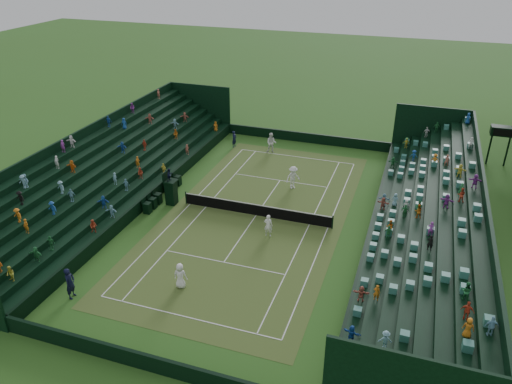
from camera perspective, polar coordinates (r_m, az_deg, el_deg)
ground at (r=37.56m, az=0.00°, el=-2.72°), size 160.00×160.00×0.00m
court_surface at (r=37.55m, az=0.00°, el=-2.71°), size 12.97×26.77×0.01m
perimeter_wall_north at (r=51.21m, az=5.80°, el=6.20°), size 17.17×0.20×1.00m
perimeter_wall_south at (r=25.80m, az=-12.14°, el=-18.53°), size 17.17×0.20×1.00m
perimeter_wall_east at (r=35.85m, az=12.97°, el=-4.14°), size 0.20×31.77×1.00m
perimeter_wall_west at (r=40.53m, az=-11.42°, el=-0.11°), size 0.20×31.77×1.00m
north_grandstand at (r=35.33m, az=19.87°, el=-3.69°), size 6.60×32.00×4.90m
south_grandstand at (r=42.22m, az=-16.50°, el=2.00°), size 6.60×32.00×4.90m
tennis_net at (r=37.30m, az=0.00°, el=-2.01°), size 11.67×0.10×1.06m
scoreboard_tower at (r=49.85m, az=26.32°, el=6.11°), size 2.00×1.00×3.70m
umpire_chair at (r=39.17m, az=-9.71°, el=0.34°), size 0.96×0.96×3.02m
courtside_chairs at (r=40.49m, az=-10.58°, el=-0.12°), size 0.56×5.53×1.22m
player_near_west at (r=30.26m, az=-8.65°, el=-9.44°), size 0.87×0.63×1.65m
player_near_east at (r=34.69m, az=1.41°, el=-3.85°), size 0.65×0.46×1.69m
player_far_west at (r=48.31m, az=1.77°, el=5.63°), size 1.04×0.85×1.97m
player_far_east at (r=41.33m, az=4.26°, el=1.68°), size 1.42×1.39×1.95m
line_judge_north at (r=49.74m, az=-2.50°, el=6.07°), size 0.50×0.67×1.64m
line_judge_south at (r=30.99m, az=-20.48°, el=-9.74°), size 0.55×0.77×1.97m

